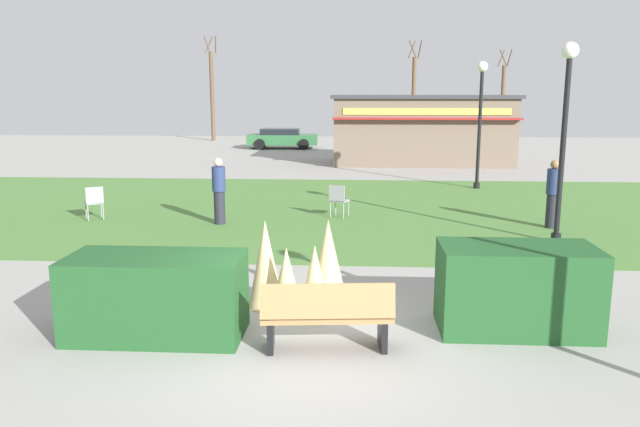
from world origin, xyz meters
TOP-DOWN VIEW (x-y plane):
  - ground_plane at (0.00, 0.00)m, footprint 80.00×80.00m
  - lawn_patch at (0.00, 9.78)m, footprint 36.00×12.00m
  - park_bench at (0.45, -0.18)m, footprint 1.74×0.68m
  - hedge_left at (-1.91, 0.18)m, footprint 2.36×1.10m
  - hedge_right at (3.06, 0.69)m, footprint 2.13×1.10m
  - ornamental_grass_behind_left at (0.21, 0.96)m, footprint 0.54×0.54m
  - ornamental_grass_behind_right at (-0.58, 1.42)m, footprint 0.57×0.57m
  - ornamental_grass_behind_center at (0.37, 1.66)m, footprint 0.63×0.63m
  - ornamental_grass_behind_far at (-0.21, 1.02)m, footprint 0.52×0.52m
  - lamppost_mid at (5.29, 6.03)m, footprint 0.36×0.36m
  - lamppost_far at (5.03, 13.96)m, footprint 0.36×0.36m
  - trash_bin at (-2.93, -0.10)m, footprint 0.52×0.52m
  - food_kiosk at (3.83, 21.65)m, footprint 8.44×4.31m
  - cafe_chair_west at (-6.07, 7.81)m, footprint 0.60×0.60m
  - cafe_chair_east at (0.32, 8.49)m, footprint 0.56×0.56m
  - person_strolling at (5.64, 7.53)m, footprint 0.34×0.34m
  - person_standing at (-2.67, 7.51)m, footprint 0.34×0.34m
  - parked_car_west_slot at (-3.72, 29.31)m, footprint 4.26×2.17m
  - tree_left_bg at (-9.34, 35.30)m, footprint 0.91×0.96m
  - tree_right_bg at (4.52, 33.99)m, footprint 0.91×0.96m
  - tree_center_bg at (10.79, 35.91)m, footprint 0.91×0.96m

SIDE VIEW (x-z plane):
  - ground_plane at x=0.00m, z-range 0.00..0.00m
  - lawn_patch at x=0.00m, z-range 0.00..0.01m
  - trash_bin at x=-2.93m, z-range 0.00..0.92m
  - park_bench at x=0.45m, z-range 0.01..0.96m
  - cafe_chair_west at x=-6.07m, z-range 0.08..0.97m
  - cafe_chair_east at x=0.32m, z-range 0.08..0.97m
  - ornamental_grass_behind_far at x=-0.21m, z-range 0.00..1.07m
  - ornamental_grass_behind_left at x=0.21m, z-range 0.00..1.12m
  - hedge_left at x=-1.91m, z-range 0.00..1.13m
  - hedge_right at x=3.06m, z-range 0.00..1.21m
  - parked_car_west_slot at x=-3.72m, z-range 0.04..1.24m
  - ornamental_grass_behind_center at x=0.37m, z-range 0.00..1.36m
  - ornamental_grass_behind_right at x=-0.58m, z-range 0.00..1.38m
  - person_strolling at x=5.64m, z-range 0.02..1.71m
  - person_standing at x=-2.67m, z-range 0.02..1.71m
  - food_kiosk at x=3.83m, z-range 0.01..3.22m
  - lamppost_mid at x=5.29m, z-range 0.55..4.91m
  - lamppost_far at x=5.03m, z-range 0.55..4.91m
  - tree_center_bg at x=10.79m, z-range -0.36..5.85m
  - tree_right_bg at x=4.52m, z-range -0.37..6.32m
  - tree_left_bg at x=-9.34m, z-range -0.37..6.78m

